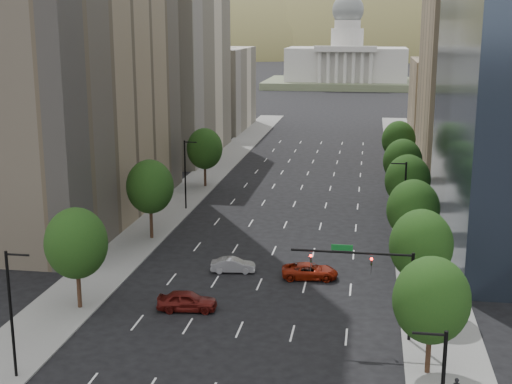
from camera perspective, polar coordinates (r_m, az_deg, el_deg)
The scene contains 24 objects.
sidewalk_left at distance 87.39m, azimuth -7.77°, elevation -2.13°, with size 6.00×200.00×0.15m, color slate.
sidewalk_right at distance 83.95m, azimuth 12.96°, elevation -3.01°, with size 6.00×200.00×0.15m, color slate.
midrise_cream_left at distance 128.29m, azimuth -6.51°, elevation 10.75°, with size 14.00×30.00×35.00m, color beige.
filler_left at distance 160.83m, azimuth -3.25°, elevation 8.31°, with size 14.00×26.00×18.00m, color beige.
parking_tan_right at distance 121.71m, azimuth 16.71°, elevation 8.96°, with size 14.00×30.00×30.00m, color #8C7759.
filler_right at distance 154.97m, azimuth 15.03°, elevation 7.31°, with size 14.00×26.00×16.00m, color #8C7759.
tree_right_0 at distance 49.07m, azimuth 13.97°, elevation -8.47°, with size 5.20×5.20×8.39m.
tree_right_1 at distance 59.29m, azimuth 13.17°, elevation -4.21°, with size 5.20×5.20×8.75m.
tree_right_2 at distance 70.84m, azimuth 12.56°, elevation -1.40°, with size 5.20×5.20×8.61m.
tree_right_3 at distance 82.43m, azimuth 12.13°, elevation 0.91°, with size 5.20×5.20×8.89m.
tree_right_4 at distance 96.22m, azimuth 11.74°, elevation 2.45°, with size 5.20×5.20×8.46m.
tree_right_5 at distance 111.92m, azimuth 11.43°, elevation 4.13°, with size 5.20×5.20×8.75m.
tree_left_0 at distance 60.10m, azimuth -14.30°, elevation -4.03°, with size 5.20×5.20×8.75m.
tree_left_1 at distance 78.11m, azimuth -8.54°, elevation 0.43°, with size 5.20×5.20×8.97m.
tree_left_2 at distance 102.73m, azimuth -4.16°, elevation 3.50°, with size 5.20×5.20×8.68m.
streetlight_rn at distance 77.77m, azimuth 11.84°, elevation -0.62°, with size 1.70×0.20×9.00m.
streetlight_ls at distance 50.04m, azimuth -19.10°, elevation -9.06°, with size 1.70×0.20×9.00m.
streetlight_ln at distance 90.37m, azimuth -5.70°, elevation 1.56°, with size 1.70×0.20×9.00m.
traffic_signal at distance 53.62m, azimuth 9.82°, elevation -6.59°, with size 9.12×0.40×7.38m.
capitol at distance 270.70m, azimuth 7.30°, elevation 10.22°, with size 60.00×40.00×35.20m.
foothills at distance 623.34m, azimuth 11.58°, elevation 7.56°, with size 720.00×413.00×263.00m.
car_maroon at distance 59.84m, azimuth -5.58°, elevation -8.72°, with size 2.01×4.99×1.70m, color #51100D.
car_silver at distance 68.38m, azimuth -1.86°, elevation -5.91°, with size 1.49×4.27×1.41m, color #9E9EA3.
car_red_far at distance 66.88m, azimuth 4.36°, elevation -6.37°, with size 2.43×5.26×1.46m, color maroon.
Camera 1 is at (9.50, -20.43, 23.38)m, focal length 49.61 mm.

